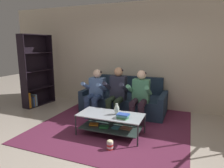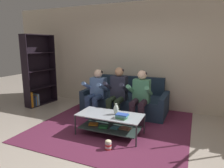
{
  "view_description": "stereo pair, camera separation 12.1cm",
  "coord_description": "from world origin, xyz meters",
  "views": [
    {
      "loc": [
        1.35,
        -3.05,
        1.77
      ],
      "look_at": [
        -0.18,
        0.84,
        0.94
      ],
      "focal_mm": 32.0,
      "sensor_mm": 36.0,
      "label": 1
    },
    {
      "loc": [
        1.46,
        -3.0,
        1.77
      ],
      "look_at": [
        -0.18,
        0.84,
        0.94
      ],
      "focal_mm": 32.0,
      "sensor_mm": 36.0,
      "label": 2
    }
  ],
  "objects": [
    {
      "name": "coffee_table",
      "position": [
        -0.04,
        0.41,
        0.28
      ],
      "size": [
        1.28,
        0.6,
        0.42
      ],
      "color": "#ADB4BE",
      "rests_on": "ground"
    },
    {
      "name": "ground",
      "position": [
        0.0,
        0.0,
        0.0
      ],
      "size": [
        16.8,
        16.8,
        0.0
      ],
      "primitive_type": "plane",
      "color": "#BAAC9D"
    },
    {
      "name": "popcorn_tub",
      "position": [
        0.17,
        -0.14,
        0.09
      ],
      "size": [
        0.11,
        0.11,
        0.18
      ],
      "color": "red",
      "rests_on": "ground"
    },
    {
      "name": "back_partition",
      "position": [
        0.0,
        2.46,
        1.45
      ],
      "size": [
        8.4,
        0.12,
        2.9
      ],
      "primitive_type": "cube",
      "color": "beige",
      "rests_on": "ground"
    },
    {
      "name": "book_stack",
      "position": [
        0.25,
        0.3,
        0.47
      ],
      "size": [
        0.24,
        0.19,
        0.09
      ],
      "color": "#3B844F",
      "rests_on": "coffee_table"
    },
    {
      "name": "person_seated_middle",
      "position": [
        -0.23,
        1.29,
        0.68
      ],
      "size": [
        0.5,
        0.58,
        1.24
      ],
      "color": "#243021",
      "rests_on": "ground"
    },
    {
      "name": "area_rug",
      "position": [
        -0.14,
        1.02,
        0.01
      ],
      "size": [
        3.18,
        3.4,
        0.01
      ],
      "color": "#642542",
      "rests_on": "ground"
    },
    {
      "name": "vase",
      "position": [
        0.06,
        0.47,
        0.52
      ],
      "size": [
        0.1,
        0.1,
        0.22
      ],
      "color": "silver",
      "rests_on": "coffee_table"
    },
    {
      "name": "person_seated_left",
      "position": [
        -0.79,
        1.28,
        0.64
      ],
      "size": [
        0.5,
        0.58,
        1.16
      ],
      "color": "navy",
      "rests_on": "ground"
    },
    {
      "name": "bookshelf",
      "position": [
        -2.85,
        1.49,
        0.89
      ],
      "size": [
        0.41,
        1.03,
        2.05
      ],
      "color": "black",
      "rests_on": "ground"
    },
    {
      "name": "couch",
      "position": [
        -0.23,
        1.87,
        0.29
      ],
      "size": [
        2.18,
        0.99,
        0.91
      ],
      "color": "#203146",
      "rests_on": "ground"
    },
    {
      "name": "person_seated_right",
      "position": [
        0.33,
        1.29,
        0.66
      ],
      "size": [
        0.5,
        0.58,
        1.2
      ],
      "color": "#2E1D29",
      "rests_on": "ground"
    }
  ]
}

